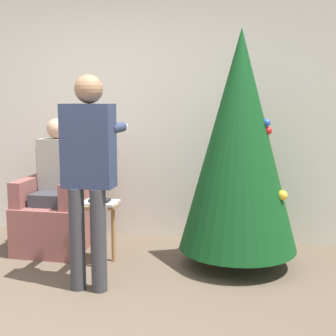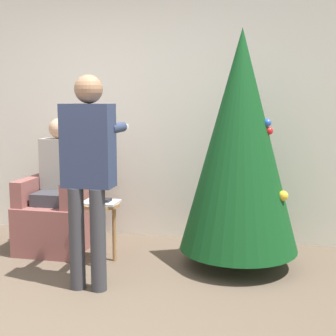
# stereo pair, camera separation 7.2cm
# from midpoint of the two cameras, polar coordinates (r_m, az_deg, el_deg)

# --- Properties ---
(ground_plane) EXTENTS (14.00, 14.00, 0.00)m
(ground_plane) POSITION_cam_midpoint_polar(r_m,az_deg,el_deg) (3.26, -14.29, -18.58)
(ground_plane) COLOR brown
(wall_back) EXTENTS (8.00, 0.06, 2.70)m
(wall_back) POSITION_cam_midpoint_polar(r_m,az_deg,el_deg) (5.00, -3.22, 7.03)
(wall_back) COLOR silver
(wall_back) RESTS_ON ground_plane
(christmas_tree) EXTENTS (1.03, 1.03, 2.06)m
(christmas_tree) POSITION_cam_midpoint_polar(r_m,az_deg,el_deg) (4.06, 9.30, 3.22)
(christmas_tree) COLOR brown
(christmas_tree) RESTS_ON ground_plane
(armchair) EXTENTS (0.61, 0.75, 0.98)m
(armchair) POSITION_cam_midpoint_polar(r_m,az_deg,el_deg) (4.79, -12.66, -5.29)
(armchair) COLOR brown
(armchair) RESTS_ON ground_plane
(person_seated) EXTENTS (0.36, 0.46, 1.28)m
(person_seated) POSITION_cam_midpoint_polar(r_m,az_deg,el_deg) (4.70, -12.94, -1.11)
(person_seated) COLOR #38383D
(person_seated) RESTS_ON ground_plane
(person_standing) EXTENTS (0.41, 0.57, 1.65)m
(person_standing) POSITION_cam_midpoint_polar(r_m,az_deg,el_deg) (3.60, -9.11, 0.54)
(person_standing) COLOR #38383D
(person_standing) RESTS_ON ground_plane
(side_stool) EXTENTS (0.34, 0.34, 0.55)m
(side_stool) POSITION_cam_midpoint_polar(r_m,az_deg,el_deg) (4.25, -7.68, -5.83)
(side_stool) COLOR #A37547
(side_stool) RESTS_ON ground_plane
(laptop) EXTENTS (0.31, 0.25, 0.02)m
(laptop) POSITION_cam_midpoint_polar(r_m,az_deg,el_deg) (4.22, -7.72, -4.17)
(laptop) COLOR silver
(laptop) RESTS_ON side_stool
(book) EXTENTS (0.18, 0.11, 0.02)m
(book) POSITION_cam_midpoint_polar(r_m,az_deg,el_deg) (4.22, -7.72, -3.87)
(book) COLOR black
(book) RESTS_ON laptop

